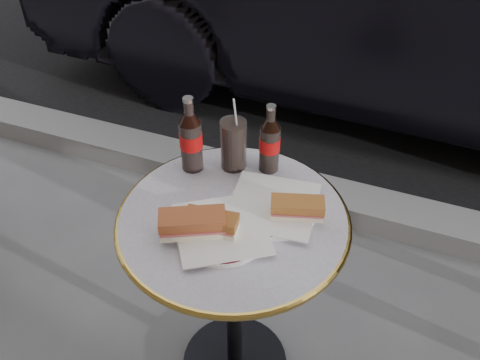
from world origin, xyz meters
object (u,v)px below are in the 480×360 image
(cola_bottle_left, at_px, (191,134))
(cola_bottle_right, at_px, (270,138))
(plate_left, at_px, (221,231))
(bistro_table, at_px, (234,301))
(plate_right, at_px, (273,207))
(cola_glass, at_px, (233,144))

(cola_bottle_left, distance_m, cola_bottle_right, 0.22)
(plate_left, distance_m, cola_bottle_right, 0.31)
(cola_bottle_right, bearing_deg, cola_bottle_left, -160.38)
(bistro_table, bearing_deg, cola_bottle_left, 141.28)
(plate_right, relative_size, cola_bottle_left, 1.01)
(plate_right, height_order, cola_bottle_right, cola_bottle_right)
(cola_bottle_right, bearing_deg, cola_glass, -165.43)
(cola_bottle_left, relative_size, cola_bottle_right, 1.09)
(plate_right, bearing_deg, bistro_table, -142.61)
(plate_right, distance_m, cola_bottle_right, 0.20)
(plate_right, relative_size, cola_glass, 1.53)
(bistro_table, bearing_deg, plate_left, -95.68)
(bistro_table, height_order, plate_left, plate_left)
(bistro_table, distance_m, plate_right, 0.39)
(plate_left, bearing_deg, cola_glass, 105.16)
(cola_bottle_left, xyz_separation_m, cola_glass, (0.11, 0.05, -0.04))
(plate_left, xyz_separation_m, cola_glass, (-0.07, 0.26, 0.07))
(bistro_table, distance_m, plate_left, 0.38)
(cola_bottle_left, bearing_deg, cola_glass, 23.96)
(plate_left, bearing_deg, cola_bottle_left, 130.16)
(bistro_table, xyz_separation_m, plate_left, (-0.01, -0.06, 0.37))
(plate_left, distance_m, cola_bottle_left, 0.30)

